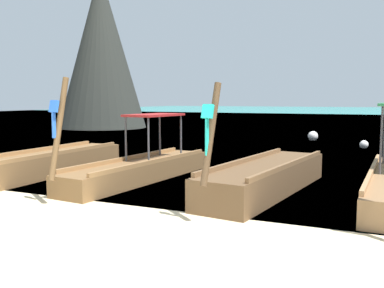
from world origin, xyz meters
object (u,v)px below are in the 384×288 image
at_px(longtail_boat_turquoise_ribbon, 266,177).
at_px(longtail_boat_blue_ribbon, 140,168).
at_px(karst_rock, 101,52).
at_px(longtail_boat_yellow_ribbon, 36,166).
at_px(mooring_buoy_near, 313,136).
at_px(mooring_buoy_far, 364,145).

bearing_deg(longtail_boat_turquoise_ribbon, longtail_boat_blue_ribbon, 179.32).
relative_size(longtail_boat_blue_ribbon, karst_rock, 0.50).
distance_m(longtail_boat_yellow_ribbon, mooring_buoy_near, 14.46).
bearing_deg(mooring_buoy_far, karst_rock, 159.56).
height_order(longtail_boat_blue_ribbon, longtail_boat_turquoise_ribbon, longtail_boat_blue_ribbon).
distance_m(karst_rock, mooring_buoy_far, 20.59).
bearing_deg(mooring_buoy_near, karst_rock, 164.96).
distance_m(longtail_boat_blue_ribbon, mooring_buoy_far, 11.24).
distance_m(longtail_boat_turquoise_ribbon, mooring_buoy_far, 10.23).
height_order(longtail_boat_yellow_ribbon, mooring_buoy_far, longtail_boat_yellow_ribbon).
bearing_deg(longtail_boat_yellow_ribbon, longtail_boat_blue_ribbon, 15.58).
relative_size(karst_rock, mooring_buoy_far, 31.48).
bearing_deg(longtail_boat_blue_ribbon, longtail_boat_yellow_ribbon, -164.42).
relative_size(mooring_buoy_near, mooring_buoy_far, 1.38).
distance_m(longtail_boat_yellow_ribbon, karst_rock, 21.44).
bearing_deg(longtail_boat_blue_ribbon, longtail_boat_turquoise_ribbon, -0.68).
relative_size(longtail_boat_yellow_ribbon, longtail_boat_turquoise_ribbon, 1.25).
bearing_deg(mooring_buoy_near, longtail_boat_yellow_ribbon, -111.61).
height_order(mooring_buoy_near, mooring_buoy_far, mooring_buoy_near).
relative_size(longtail_boat_turquoise_ribbon, mooring_buoy_far, 15.11).
height_order(karst_rock, mooring_buoy_near, karst_rock).
height_order(karst_rock, mooring_buoy_far, karst_rock).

